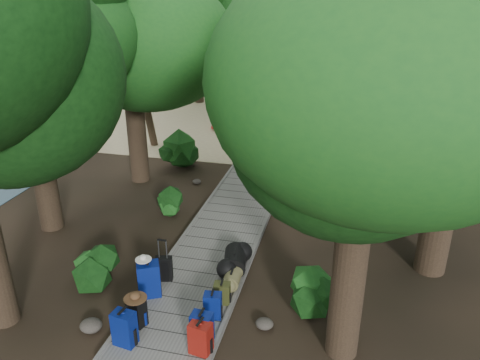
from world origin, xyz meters
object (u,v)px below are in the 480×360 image
(backpack_left_b, at_px, (137,310))
(duffel_right_black, at_px, (235,260))
(backpack_right_a, at_px, (201,336))
(backpack_left_a, at_px, (124,327))
(backpack_right_c, at_px, (213,304))
(lone_suitcase_on_sand, at_px, (285,134))
(sun_lounger, at_px, (343,131))
(kayak, at_px, (216,124))
(suitcase_on_boardwalk, at_px, (164,269))
(backpack_right_d, at_px, (222,292))
(backpack_right_b, at_px, (202,327))
(duffel_right_khaki, at_px, (232,278))
(backpack_left_c, at_px, (149,278))

(backpack_left_b, distance_m, duffel_right_black, 2.62)
(backpack_left_b, xyz_separation_m, backpack_right_a, (1.42, -0.41, 0.03))
(backpack_left_a, height_order, backpack_right_c, backpack_left_a)
(lone_suitcase_on_sand, bearing_deg, sun_lounger, 48.06)
(backpack_left_b, xyz_separation_m, kayak, (-2.39, 13.38, -0.27))
(lone_suitcase_on_sand, bearing_deg, backpack_right_c, -70.95)
(backpack_right_c, xyz_separation_m, suitcase_on_boardwalk, (-1.40, 0.94, -0.01))
(backpack_right_d, xyz_separation_m, kayak, (-3.80, 12.35, -0.21))
(backpack_right_c, xyz_separation_m, backpack_right_d, (0.06, 0.47, -0.04))
(duffel_right_black, xyz_separation_m, lone_suitcase_on_sand, (-0.34, 9.68, 0.01))
(backpack_right_c, bearing_deg, backpack_left_b, -165.84)
(backpack_right_b, bearing_deg, duffel_right_khaki, 89.94)
(backpack_right_b, distance_m, sun_lounger, 13.60)
(backpack_right_c, relative_size, kayak, 0.20)
(backpack_left_a, distance_m, backpack_right_b, 1.40)
(backpack_right_a, height_order, backpack_right_d, backpack_right_a)
(backpack_right_c, xyz_separation_m, duffel_right_black, (0.02, 1.68, -0.04))
(kayak, bearing_deg, backpack_left_a, -84.59)
(sun_lounger, bearing_deg, backpack_right_d, -118.08)
(backpack_right_b, relative_size, kayak, 0.24)
(backpack_left_b, bearing_deg, backpack_right_b, 13.11)
(backpack_left_c, height_order, sun_lounger, backpack_left_c)
(backpack_left_c, xyz_separation_m, suitcase_on_boardwalk, (0.09, 0.59, -0.15))
(backpack_right_d, xyz_separation_m, duffel_right_khaki, (0.05, 0.61, -0.07))
(backpack_left_c, bearing_deg, backpack_right_b, -62.76)
(suitcase_on_boardwalk, height_order, sun_lounger, suitcase_on_boardwalk)
(duffel_right_khaki, bearing_deg, backpack_right_a, -94.30)
(duffel_right_black, height_order, kayak, duffel_right_black)
(backpack_right_d, relative_size, kayak, 0.17)
(backpack_left_a, xyz_separation_m, backpack_left_c, (-0.16, 1.44, 0.05))
(backpack_left_c, bearing_deg, backpack_left_a, -110.93)
(backpack_right_c, height_order, lone_suitcase_on_sand, lone_suitcase_on_sand)
(backpack_right_a, bearing_deg, duffel_right_khaki, 98.22)
(backpack_right_d, height_order, suitcase_on_boardwalk, suitcase_on_boardwalk)
(backpack_right_d, relative_size, lone_suitcase_on_sand, 0.71)
(backpack_right_b, bearing_deg, lone_suitcase_on_sand, 94.37)
(backpack_left_c, distance_m, sun_lounger, 12.86)
(backpack_left_a, relative_size, backpack_left_c, 0.88)
(backpack_left_b, bearing_deg, backpack_right_a, 4.23)
(duffel_right_khaki, bearing_deg, backpack_left_a, -126.77)
(backpack_right_d, bearing_deg, sun_lounger, 74.80)
(backpack_left_b, height_order, duffel_right_black, backpack_left_b)
(lone_suitcase_on_sand, bearing_deg, kayak, 174.33)
(backpack_left_b, xyz_separation_m, suitcase_on_boardwalk, (-0.05, 1.49, -0.03))
(suitcase_on_boardwalk, bearing_deg, backpack_left_b, -101.62)
(backpack_left_c, bearing_deg, lone_suitcase_on_sand, 56.64)
(backpack_right_b, bearing_deg, suitcase_on_boardwalk, 133.28)
(backpack_right_b, height_order, sun_lounger, backpack_right_b)
(duffel_right_black, xyz_separation_m, kayak, (-3.76, 11.14, -0.20))
(duffel_right_black, bearing_deg, duffel_right_khaki, -92.99)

